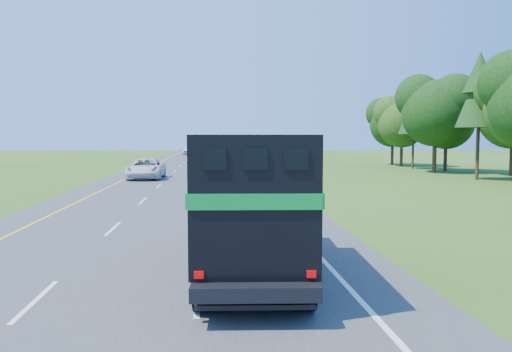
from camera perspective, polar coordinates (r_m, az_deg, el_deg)
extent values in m
cube|color=#38383A|center=(50.63, -7.62, 0.16)|extent=(15.00, 260.00, 0.04)
cube|color=yellow|center=(51.16, -13.79, 0.14)|extent=(0.15, 260.00, 0.01)
cube|color=white|center=(50.70, -1.40, 0.23)|extent=(0.15, 260.00, 0.01)
cylinder|color=black|center=(17.06, -4.41, -6.11)|extent=(0.44, 1.18, 1.16)
cylinder|color=black|center=(17.09, 3.05, -6.08)|extent=(0.44, 1.18, 1.16)
cylinder|color=black|center=(12.14, -5.64, -10.45)|extent=(0.44, 1.18, 1.16)
cylinder|color=black|center=(12.18, 4.96, -10.39)|extent=(0.44, 1.18, 1.16)
cylinder|color=black|center=(10.93, -6.13, -12.14)|extent=(0.44, 1.18, 1.16)
cylinder|color=black|center=(10.97, 5.71, -12.06)|extent=(0.44, 1.18, 1.16)
cube|color=black|center=(13.71, -0.47, -8.15)|extent=(3.07, 8.56, 0.29)
cube|color=black|center=(16.75, -0.67, -1.89)|extent=(2.69, 2.06, 2.00)
cube|color=black|center=(17.66, -0.72, 0.15)|extent=(2.31, 0.21, 0.63)
cube|color=black|center=(12.73, -0.42, -1.85)|extent=(3.02, 6.26, 2.89)
cube|color=#07822A|center=(9.66, -0.08, -2.98)|extent=(2.63, 0.21, 0.32)
cube|color=#07822A|center=(12.76, -6.43, -1.21)|extent=(0.44, 6.09, 0.32)
cube|color=#07822A|center=(12.81, 5.57, -1.19)|extent=(0.44, 6.09, 0.32)
cube|color=black|center=(9.60, -4.80, 1.92)|extent=(0.48, 0.07, 0.42)
cube|color=black|center=(9.59, -0.08, 1.93)|extent=(0.48, 0.07, 0.42)
cube|color=black|center=(9.64, 4.61, 1.93)|extent=(0.48, 0.07, 0.42)
cube|color=black|center=(10.27, -0.10, -14.74)|extent=(2.42, 0.28, 0.11)
cube|color=#B20505|center=(9.98, -6.55, -11.17)|extent=(0.19, 0.05, 0.15)
cube|color=#B20505|center=(10.03, 6.36, -11.09)|extent=(0.19, 0.05, 0.15)
imported|color=silver|center=(46.01, -12.43, 0.83)|extent=(3.08, 6.57, 1.82)
imported|color=silver|center=(110.73, -7.88, 2.89)|extent=(2.30, 5.15, 1.72)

